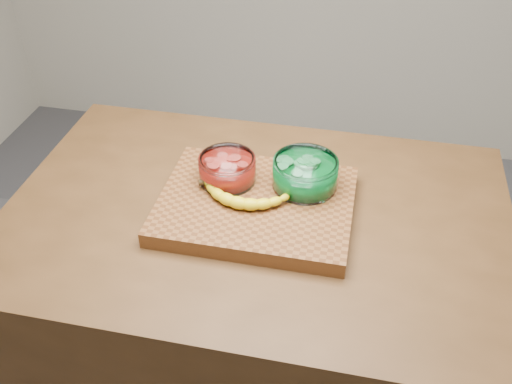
# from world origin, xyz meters

# --- Properties ---
(counter) EXTENTS (1.20, 0.80, 0.90)m
(counter) POSITION_xyz_m (0.00, 0.00, 0.45)
(counter) COLOR #492D16
(counter) RESTS_ON ground
(cutting_board) EXTENTS (0.45, 0.35, 0.04)m
(cutting_board) POSITION_xyz_m (0.00, 0.00, 0.92)
(cutting_board) COLOR brown
(cutting_board) RESTS_ON counter
(bowl_red) EXTENTS (0.14, 0.14, 0.06)m
(bowl_red) POSITION_xyz_m (-0.08, 0.06, 0.97)
(bowl_red) COLOR white
(bowl_red) RESTS_ON cutting_board
(bowl_green) EXTENTS (0.15, 0.15, 0.07)m
(bowl_green) POSITION_xyz_m (0.10, 0.07, 0.98)
(bowl_green) COLOR white
(bowl_green) RESTS_ON cutting_board
(banana) EXTENTS (0.24, 0.12, 0.03)m
(banana) POSITION_xyz_m (-0.03, -0.01, 0.96)
(banana) COLOR yellow
(banana) RESTS_ON cutting_board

